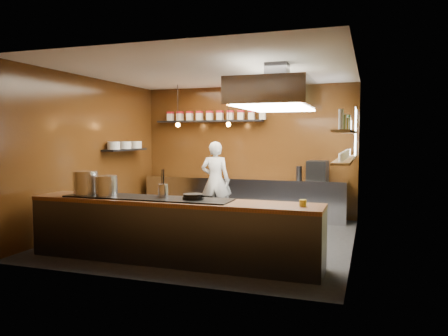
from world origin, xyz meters
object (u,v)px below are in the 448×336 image
at_px(chef, 215,180).
at_px(extractor_hood, 277,95).
at_px(stockpot_small, 107,186).
at_px(espresso_machine, 317,171).
at_px(stockpot_large, 86,183).

bearing_deg(chef, extractor_hood, 123.49).
bearing_deg(stockpot_small, extractor_hood, 28.18).
relative_size(stockpot_small, espresso_machine, 0.77).
relative_size(stockpot_large, stockpot_small, 1.15).
bearing_deg(extractor_hood, espresso_machine, 81.65).
bearing_deg(espresso_machine, stockpot_large, -124.47).
relative_size(stockpot_small, chef, 0.19).
distance_m(stockpot_large, chef, 3.49).
relative_size(stockpot_large, espresso_machine, 0.89).
xyz_separation_m(extractor_hood, stockpot_small, (-2.35, -1.26, -1.41)).
distance_m(stockpot_small, chef, 3.43).
relative_size(extractor_hood, espresso_machine, 4.75).
xyz_separation_m(extractor_hood, espresso_machine, (0.37, 2.53, -1.39)).
height_order(stockpot_large, chef, chef).
relative_size(stockpot_large, chef, 0.22).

